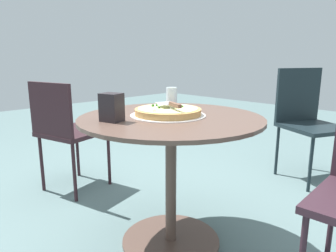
{
  "coord_description": "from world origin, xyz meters",
  "views": [
    {
      "loc": [
        -1.05,
        1.06,
        0.98
      ],
      "look_at": [
        0.03,
        -0.01,
        0.63
      ],
      "focal_mm": 33.15,
      "sensor_mm": 36.0,
      "label": 1
    }
  ],
  "objects_px": {
    "pizza_on_tray": "(168,112)",
    "patio_chair_far": "(307,116)",
    "patio_table": "(171,153)",
    "patio_chair_near": "(66,127)",
    "drinking_cup": "(172,97)",
    "napkin_dispenser": "(112,107)",
    "pizza_server": "(171,104)"
  },
  "relations": [
    {
      "from": "patio_table",
      "to": "patio_chair_far",
      "type": "height_order",
      "value": "patio_chair_far"
    },
    {
      "from": "pizza_server",
      "to": "drinking_cup",
      "type": "relative_size",
      "value": 1.94
    },
    {
      "from": "patio_table",
      "to": "drinking_cup",
      "type": "xyz_separation_m",
      "value": [
        0.23,
        -0.24,
        0.25
      ]
    },
    {
      "from": "pizza_server",
      "to": "patio_chair_near",
      "type": "height_order",
      "value": "patio_chair_near"
    },
    {
      "from": "drinking_cup",
      "to": "patio_chair_far",
      "type": "xyz_separation_m",
      "value": [
        -0.33,
        -1.21,
        -0.23
      ]
    },
    {
      "from": "napkin_dispenser",
      "to": "patio_chair_far",
      "type": "distance_m",
      "value": 1.76
    },
    {
      "from": "drinking_cup",
      "to": "patio_chair_near",
      "type": "height_order",
      "value": "patio_chair_near"
    },
    {
      "from": "patio_chair_near",
      "to": "patio_chair_far",
      "type": "xyz_separation_m",
      "value": [
        -1.09,
        -1.52,
        0.03
      ]
    },
    {
      "from": "drinking_cup",
      "to": "patio_chair_far",
      "type": "distance_m",
      "value": 1.28
    },
    {
      "from": "pizza_server",
      "to": "patio_chair_far",
      "type": "xyz_separation_m",
      "value": [
        -0.11,
        -1.45,
        -0.24
      ]
    },
    {
      "from": "patio_chair_far",
      "to": "patio_chair_near",
      "type": "bearing_deg",
      "value": 54.27
    },
    {
      "from": "pizza_on_tray",
      "to": "patio_chair_far",
      "type": "xyz_separation_m",
      "value": [
        -0.13,
        -1.45,
        -0.2
      ]
    },
    {
      "from": "napkin_dispenser",
      "to": "patio_chair_near",
      "type": "xyz_separation_m",
      "value": [
        0.88,
        -0.21,
        -0.27
      ]
    },
    {
      "from": "drinking_cup",
      "to": "patio_table",
      "type": "bearing_deg",
      "value": 134.08
    },
    {
      "from": "pizza_on_tray",
      "to": "patio_table",
      "type": "bearing_deg",
      "value": 165.88
    },
    {
      "from": "patio_chair_near",
      "to": "napkin_dispenser",
      "type": "bearing_deg",
      "value": 166.75
    },
    {
      "from": "patio_table",
      "to": "pizza_on_tray",
      "type": "xyz_separation_m",
      "value": [
        0.03,
        -0.01,
        0.21
      ]
    },
    {
      "from": "napkin_dispenser",
      "to": "drinking_cup",
      "type": "bearing_deg",
      "value": 87.4
    },
    {
      "from": "patio_table",
      "to": "patio_chair_far",
      "type": "distance_m",
      "value": 1.46
    },
    {
      "from": "napkin_dispenser",
      "to": "patio_chair_far",
      "type": "bearing_deg",
      "value": 66.71
    },
    {
      "from": "drinking_cup",
      "to": "napkin_dispenser",
      "type": "relative_size",
      "value": 0.86
    },
    {
      "from": "pizza_server",
      "to": "drinking_cup",
      "type": "height_order",
      "value": "drinking_cup"
    },
    {
      "from": "patio_table",
      "to": "patio_chair_near",
      "type": "distance_m",
      "value": 0.99
    },
    {
      "from": "patio_table",
      "to": "drinking_cup",
      "type": "relative_size",
      "value": 8.23
    },
    {
      "from": "patio_table",
      "to": "pizza_server",
      "type": "distance_m",
      "value": 0.25
    },
    {
      "from": "pizza_server",
      "to": "patio_chair_near",
      "type": "xyz_separation_m",
      "value": [
        0.99,
        0.07,
        -0.27
      ]
    },
    {
      "from": "patio_chair_near",
      "to": "patio_chair_far",
      "type": "distance_m",
      "value": 1.87
    },
    {
      "from": "pizza_on_tray",
      "to": "patio_chair_far",
      "type": "relative_size",
      "value": 0.43
    },
    {
      "from": "pizza_on_tray",
      "to": "pizza_server",
      "type": "xyz_separation_m",
      "value": [
        -0.03,
        0.01,
        0.04
      ]
    },
    {
      "from": "pizza_on_tray",
      "to": "patio_chair_near",
      "type": "bearing_deg",
      "value": 4.33
    },
    {
      "from": "drinking_cup",
      "to": "pizza_server",
      "type": "bearing_deg",
      "value": 133.69
    },
    {
      "from": "patio_chair_near",
      "to": "patio_chair_far",
      "type": "height_order",
      "value": "patio_chair_far"
    }
  ]
}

